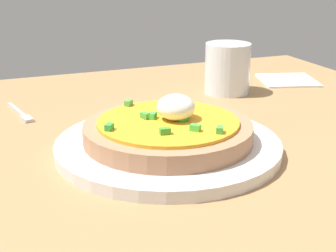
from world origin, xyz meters
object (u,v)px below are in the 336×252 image
object	(u,v)px
plate	(168,146)
fork	(21,114)
napkin	(288,80)
pizza	(168,129)
cup_near	(227,69)

from	to	relation	value
plate	fork	distance (cm)	28.28
napkin	pizza	bearing A→B (deg)	-144.71
plate	napkin	size ratio (longest dim) A/B	2.75
pizza	fork	xyz separation A→B (cm)	(-16.52, 22.99, -2.84)
cup_near	fork	distance (cm)	37.67
cup_near	fork	world-z (taller)	cup_near
cup_near	plate	bearing A→B (deg)	-132.46
napkin	cup_near	bearing A→B (deg)	-169.35
cup_near	fork	size ratio (longest dim) A/B	0.84
pizza	cup_near	xyz separation A→B (cm)	(20.90, 22.91, 1.38)
plate	napkin	distance (cm)	44.80
fork	napkin	distance (cm)	53.12
fork	napkin	size ratio (longest dim) A/B	1.02
fork	cup_near	bearing A→B (deg)	78.64
napkin	plate	bearing A→B (deg)	-144.75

